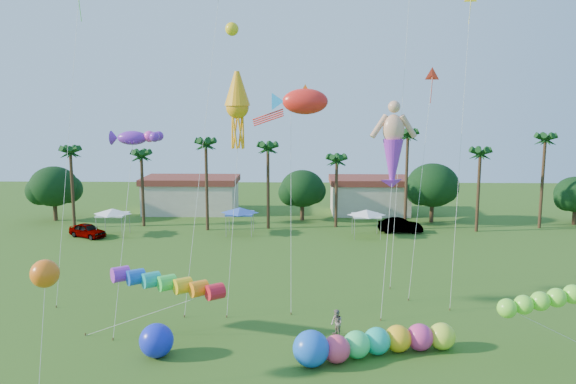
{
  "coord_description": "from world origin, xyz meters",
  "views": [
    {
      "loc": [
        0.78,
        -24.45,
        14.34
      ],
      "look_at": [
        0.0,
        10.0,
        9.0
      ],
      "focal_mm": 35.0,
      "sensor_mm": 36.0,
      "label": 1
    }
  ],
  "objects_px": {
    "car_a": "(87,230)",
    "blue_ball": "(156,340)",
    "spectator_b": "(337,323)",
    "car_b": "(400,226)",
    "caterpillar_inflatable": "(369,343)"
  },
  "relations": [
    {
      "from": "car_a",
      "to": "caterpillar_inflatable",
      "type": "distance_m",
      "value": 39.88
    },
    {
      "from": "car_a",
      "to": "car_b",
      "type": "height_order",
      "value": "car_b"
    },
    {
      "from": "car_b",
      "to": "blue_ball",
      "type": "relative_size",
      "value": 2.51
    },
    {
      "from": "car_b",
      "to": "spectator_b",
      "type": "height_order",
      "value": "spectator_b"
    },
    {
      "from": "caterpillar_inflatable",
      "to": "blue_ball",
      "type": "relative_size",
      "value": 5.03
    },
    {
      "from": "car_a",
      "to": "blue_ball",
      "type": "distance_m",
      "value": 32.94
    },
    {
      "from": "car_a",
      "to": "spectator_b",
      "type": "relative_size",
      "value": 2.62
    },
    {
      "from": "car_a",
      "to": "blue_ball",
      "type": "height_order",
      "value": "blue_ball"
    },
    {
      "from": "car_a",
      "to": "car_b",
      "type": "bearing_deg",
      "value": -56.18
    },
    {
      "from": "spectator_b",
      "to": "blue_ball",
      "type": "relative_size",
      "value": 0.87
    },
    {
      "from": "spectator_b",
      "to": "caterpillar_inflatable",
      "type": "bearing_deg",
      "value": 2.15
    },
    {
      "from": "car_a",
      "to": "spectator_b",
      "type": "bearing_deg",
      "value": -106.76
    },
    {
      "from": "spectator_b",
      "to": "caterpillar_inflatable",
      "type": "distance_m",
      "value": 3.38
    },
    {
      "from": "car_a",
      "to": "blue_ball",
      "type": "xyz_separation_m",
      "value": [
        15.12,
        -29.26,
        0.22
      ]
    },
    {
      "from": "caterpillar_inflatable",
      "to": "blue_ball",
      "type": "distance_m",
      "value": 12.24
    }
  ]
}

